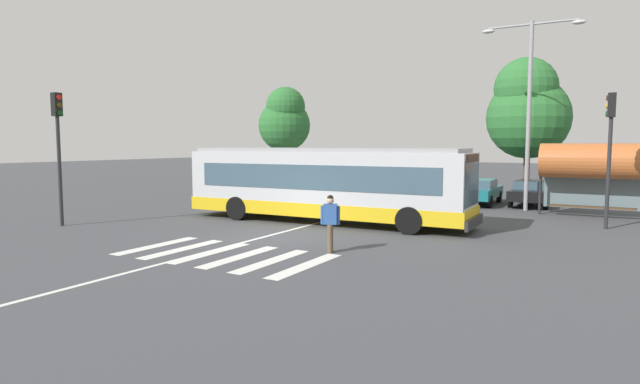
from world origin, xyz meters
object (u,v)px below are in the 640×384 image
object	(u,v)px
parked_car_charcoal	(389,185)
twin_arm_street_lamp	(530,95)
parked_car_black	(532,191)
traffic_light_far_corner	(610,139)
parked_car_silver	(427,188)
city_transit_bus	(325,184)
parked_car_blue	(347,184)
background_tree_left	(285,120)
pedestrian_crossing_street	(330,220)
parked_car_teal	(479,190)
background_tree_right	(528,109)
traffic_light_near_corner	(58,138)
parked_car_champagne	(304,183)
bus_stop_shelter	(594,162)

from	to	relation	value
parked_car_charcoal	twin_arm_street_lamp	distance (m)	9.52
parked_car_black	traffic_light_far_corner	size ratio (longest dim) A/B	0.88
parked_car_silver	parked_car_black	distance (m)	5.50
city_transit_bus	parked_car_charcoal	distance (m)	10.44
parked_car_blue	background_tree_left	xyz separation A→B (m)	(-4.91, 0.54, 4.04)
city_transit_bus	parked_car_silver	xyz separation A→B (m)	(1.11, 9.91, -0.82)
parked_car_silver	parked_car_black	xyz separation A→B (m)	(5.48, 0.51, 0.00)
parked_car_black	traffic_light_far_corner	xyz separation A→B (m)	(3.53, -6.60, 2.64)
city_transit_bus	background_tree_left	xyz separation A→B (m)	(-8.94, 10.51, 3.22)
pedestrian_crossing_street	parked_car_charcoal	bearing A→B (deg)	105.98
parked_car_black	twin_arm_street_lamp	distance (m)	5.27
parked_car_charcoal	parked_car_teal	distance (m)	5.37
pedestrian_crossing_street	parked_car_black	xyz separation A→B (m)	(3.50, 15.61, -0.20)
pedestrian_crossing_street	twin_arm_street_lamp	xyz separation A→B (m)	(3.52, 13.38, 4.57)
parked_car_teal	background_tree_right	distance (m)	6.14
traffic_light_far_corner	parked_car_teal	bearing A→B (deg)	135.93
parked_car_silver	background_tree_left	world-z (taller)	background_tree_left
twin_arm_street_lamp	parked_car_black	bearing A→B (deg)	90.52
traffic_light_near_corner	background_tree_right	size ratio (longest dim) A/B	0.64
parked_car_teal	traffic_light_far_corner	distance (m)	8.93
parked_car_champagne	parked_car_teal	xyz separation A→B (m)	(10.93, 0.08, 0.00)
traffic_light_near_corner	traffic_light_far_corner	xyz separation A→B (m)	(18.67, 9.80, -0.05)
pedestrian_crossing_street	traffic_light_far_corner	world-z (taller)	traffic_light_far_corner
pedestrian_crossing_street	background_tree_right	bearing A→B (deg)	81.92
city_transit_bus	traffic_light_far_corner	size ratio (longest dim) A/B	2.38
background_tree_left	background_tree_right	xyz separation A→B (m)	(14.70, 3.11, 0.40)
parked_car_blue	parked_car_black	size ratio (longest dim) A/B	1.01
parked_car_blue	parked_car_champagne	bearing A→B (deg)	-174.28
pedestrian_crossing_street	background_tree_left	distance (m)	20.15
parked_car_silver	parked_car_champagne	bearing A→B (deg)	-178.35
twin_arm_street_lamp	background_tree_right	bearing A→B (deg)	98.89
parked_car_champagne	parked_car_charcoal	distance (m)	5.62
city_transit_bus	parked_car_charcoal	xyz separation A→B (m)	(-1.35, 10.32, -0.82)
parked_car_champagne	twin_arm_street_lamp	bearing A→B (deg)	-6.28
parked_car_black	twin_arm_street_lamp	xyz separation A→B (m)	(0.02, -2.24, 4.78)
traffic_light_near_corner	background_tree_right	bearing A→B (deg)	53.86
city_transit_bus	background_tree_right	xyz separation A→B (m)	(5.76, 13.62, 3.62)
parked_car_black	parked_car_blue	bearing A→B (deg)	-177.55
bus_stop_shelter	parked_car_silver	bearing A→B (deg)	161.66
parked_car_black	parked_car_charcoal	bearing A→B (deg)	-179.22
parked_car_teal	parked_car_champagne	bearing A→B (deg)	-179.58
traffic_light_far_corner	parked_car_champagne	bearing A→B (deg)	161.06
parked_car_blue	parked_car_silver	xyz separation A→B (m)	(5.14, -0.06, 0.00)
city_transit_bus	parked_car_silver	size ratio (longest dim) A/B	2.62
city_transit_bus	parked_car_black	size ratio (longest dim) A/B	2.70
traffic_light_near_corner	parked_car_blue	bearing A→B (deg)	74.16
parked_car_champagne	traffic_light_far_corner	xyz separation A→B (m)	(17.05, -5.85, 2.64)
bus_stop_shelter	background_tree_right	xyz separation A→B (m)	(-3.75, 6.49, 2.79)
parked_car_silver	bus_stop_shelter	distance (m)	9.00
bus_stop_shelter	background_tree_left	bearing A→B (deg)	169.61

